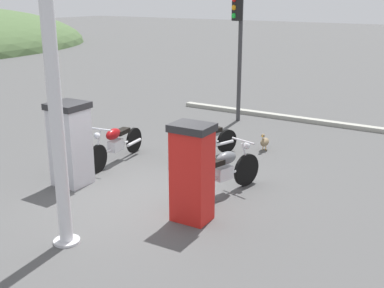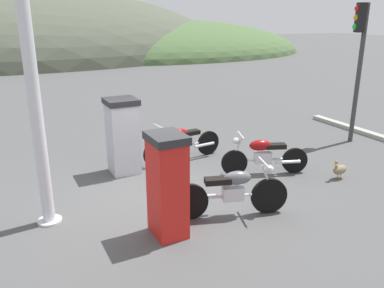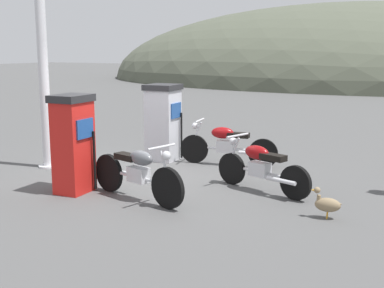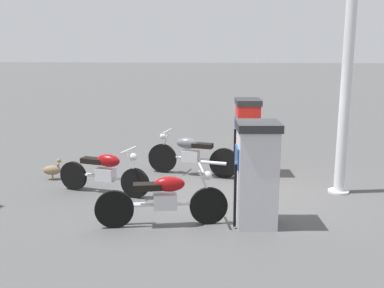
{
  "view_description": "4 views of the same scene",
  "coord_description": "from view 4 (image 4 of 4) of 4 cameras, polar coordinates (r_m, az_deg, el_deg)",
  "views": [
    {
      "loc": [
        -6.45,
        -5.55,
        3.6
      ],
      "look_at": [
        1.33,
        -0.27,
        0.68
      ],
      "focal_mm": 44.95,
      "sensor_mm": 36.0,
      "label": 1
    },
    {
      "loc": [
        -2.2,
        -6.66,
        3.3
      ],
      "look_at": [
        0.63,
        -0.01,
        0.95
      ],
      "focal_mm": 36.71,
      "sensor_mm": 36.0,
      "label": 2
    },
    {
      "loc": [
        5.29,
        -7.75,
        2.4
      ],
      "look_at": [
        1.17,
        -0.12,
        0.75
      ],
      "focal_mm": 46.98,
      "sensor_mm": 36.0,
      "label": 3
    },
    {
      "loc": [
        0.17,
        8.41,
        2.82
      ],
      "look_at": [
        0.73,
        -0.07,
        0.96
      ],
      "focal_mm": 43.28,
      "sensor_mm": 36.0,
      "label": 4
    }
  ],
  "objects": [
    {
      "name": "fuel_pump_near",
      "position": [
        10.05,
        6.81,
        0.9
      ],
      "size": [
        0.58,
        0.7,
        1.66
      ],
      "color": "red",
      "rests_on": "ground"
    },
    {
      "name": "canopy_support_pole",
      "position": [
        9.02,
        18.47,
        7.19
      ],
      "size": [
        0.4,
        0.4,
        4.37
      ],
      "color": "silver",
      "rests_on": "ground"
    },
    {
      "name": "ground_plane",
      "position": [
        8.87,
        4.68,
        -6.25
      ],
      "size": [
        120.0,
        120.0,
        0.0
      ],
      "primitive_type": "plane",
      "color": "#4C4C4C"
    },
    {
      "name": "fuel_pump_far",
      "position": [
        7.27,
        7.97,
        -3.62
      ],
      "size": [
        0.71,
        0.72,
        1.65
      ],
      "color": "silver",
      "rests_on": "ground"
    },
    {
      "name": "motorcycle_extra",
      "position": [
        8.92,
        -10.71,
        -3.39
      ],
      "size": [
        1.86,
        0.8,
        0.92
      ],
      "color": "black",
      "rests_on": "ground"
    },
    {
      "name": "motorcycle_near_pump",
      "position": [
        10.02,
        -0.08,
        -1.29
      ],
      "size": [
        2.01,
        0.75,
        0.96
      ],
      "color": "black",
      "rests_on": "ground"
    },
    {
      "name": "motorcycle_far_pump",
      "position": [
        7.27,
        -3.47,
        -6.65
      ],
      "size": [
        2.06,
        0.59,
        0.94
      ],
      "color": "black",
      "rests_on": "ground"
    },
    {
      "name": "wandering_duck",
      "position": [
        10.18,
        -16.81,
        -3.03
      ],
      "size": [
        0.45,
        0.23,
        0.45
      ],
      "color": "#847051",
      "rests_on": "ground"
    }
  ]
}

